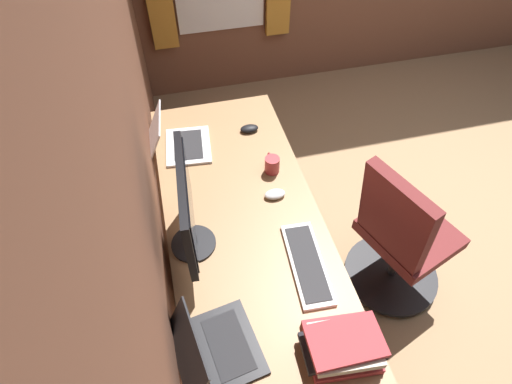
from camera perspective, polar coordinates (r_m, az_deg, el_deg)
name	(u,v)px	position (r m, az deg, el deg)	size (l,w,h in m)	color
floor_plane	(487,217)	(3.32, 29.15, -2.98)	(5.15, 5.15, 0.00)	#9E7A56
wall_back	(119,116)	(1.67, -18.32, 9.94)	(4.57, 0.10, 2.60)	brown
desk	(246,233)	(2.00, -1.40, -5.72)	(1.93, 0.73, 0.73)	#936D47
drawer_pedestal	(244,277)	(2.23, -1.62, -11.66)	(0.40, 0.51, 0.69)	#936D47
monitor_primary	(187,208)	(1.70, -9.42, -2.18)	(0.51, 0.20, 0.45)	black
laptop_leftmost	(212,347)	(1.62, -6.04, -20.44)	(0.35, 0.35, 0.20)	black
laptop_left	(175,141)	(2.30, -11.08, 6.90)	(0.33, 0.37, 0.22)	silver
keyboard_main	(307,263)	(1.83, 7.04, -9.69)	(0.43, 0.17, 0.02)	silver
mouse_main	(275,194)	(2.04, 2.62, -0.29)	(0.06, 0.10, 0.03)	silver
mouse_spare	(249,129)	(2.40, -0.93, 8.71)	(0.06, 0.10, 0.03)	black
book_stack_near	(343,345)	(1.64, 11.88, -19.88)	(0.25, 0.30, 0.12)	#B2383D
coffee_mug	(272,164)	(2.14, 2.21, 3.82)	(0.12, 0.08, 0.09)	#A53338
office_chair	(399,240)	(2.35, 19.11, -6.29)	(0.56, 0.60, 0.97)	maroon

